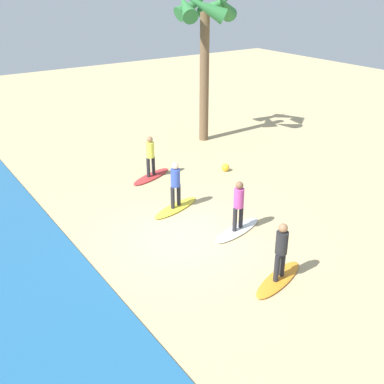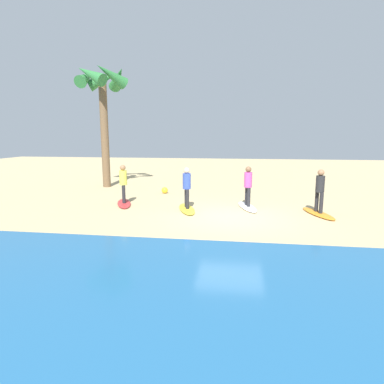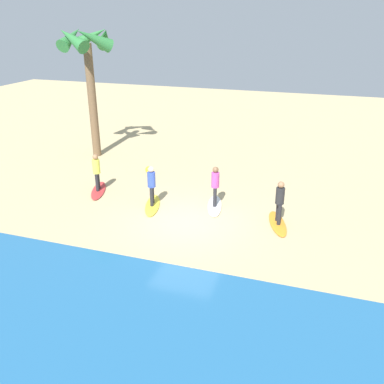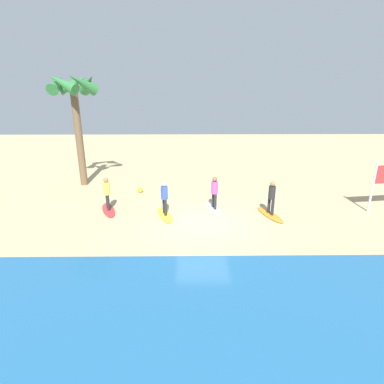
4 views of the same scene
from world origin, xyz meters
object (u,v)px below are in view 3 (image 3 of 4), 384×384
Objects in this scene: surfer_red at (96,169)px; surfer_orange at (280,199)px; surfboard_yellow at (152,205)px; surfboard_orange at (278,223)px; palm_tree at (88,52)px; surfboard_red at (98,190)px; surfer_yellow at (152,183)px; beach_ball at (149,170)px; surfboard_white at (215,206)px; surfer_white at (215,183)px.

surfer_orange is at bearing 174.90° from surfer_red.
surfboard_orange is at bearing 72.58° from surfboard_yellow.
surfboard_orange is at bearing 174.90° from surfer_red.
surfboard_red is at bearing 120.57° from palm_tree.
surfer_red is at bearing -120.39° from surfboard_yellow.
palm_tree is (5.59, -5.24, 5.47)m from surfboard_yellow.
beach_ball is at bearing -64.07° from surfer_yellow.
surfer_yellow is at bearing 115.93° from beach_ball.
surfboard_yellow is at bearing -107.69° from surfboard_orange.
surfboard_red is at bearing -13.29° from surfer_yellow.
surfboard_orange is 1.28× the size of surfer_red.
surfer_yellow is 8.87m from palm_tree.
surfboard_white and surfboard_red have the same top height.
surfer_orange is 0.78× the size of surfboard_yellow.
surfboard_yellow is 1.00× the size of surfboard_red.
surfer_red reaches higher than beach_ball.
palm_tree is at bearing -150.25° from surfboard_yellow.
surfer_white is at bearing -123.89° from surfboard_orange.
surfer_red is at bearing -0.00° from surfboard_red.
surfboard_white is at bearing -16.53° from surfer_orange.
surfer_yellow is (-0.00, -0.00, 0.99)m from surfboard_yellow.
surfboard_orange is at bearing 163.47° from surfer_white.
surfboard_yellow is (2.44, 0.76, -0.99)m from surfer_white.
surfer_yellow is at bearing -86.45° from surfboard_white.
surfer_yellow is at bearing -107.69° from surfboard_orange.
surfer_red reaches higher than surfboard_yellow.
surfer_white is at bearing 69.41° from surfboard_red.
surfboard_red is (7.99, -0.71, 0.00)m from surfboard_orange.
surfboard_yellow is (5.09, -0.03, -0.99)m from surfer_orange.
surfboard_red is at bearing -120.39° from surfboard_yellow.
beach_ball is at bearing -135.16° from surfboard_orange.
surfer_white is 0.24× the size of palm_tree.
surfboard_white is 6.44× the size of beach_ball.
surfer_white is (0.00, 0.00, 0.99)m from surfboard_white.
palm_tree is 21.09× the size of beach_ball.
surfer_yellow is (5.09, -0.03, 0.99)m from surfboard_orange.
surfer_white is at bearing -162.71° from surfer_yellow.
surfer_orange is at bearing 153.74° from palm_tree.
surfer_red is at bearing 0.80° from surfer_white.
surfer_red reaches higher than surfboard_orange.
surfboard_orange is 7.72m from beach_ball.
surfer_white is at bearing 150.82° from palm_tree.
palm_tree is (8.03, -4.48, 4.48)m from surfer_white.
surfer_yellow and surfer_red have the same top height.
surfer_red is at bearing 68.08° from beach_ball.
beach_ball reaches higher than surfboard_orange.
surfboard_orange is 2.94m from surfer_white.
palm_tree is at bearing -170.82° from surfboard_red.
surfboard_yellow is 2.98m from surfboard_red.
surfer_red is at bearing 120.57° from palm_tree.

